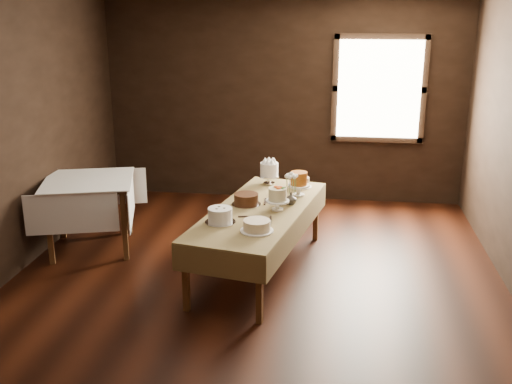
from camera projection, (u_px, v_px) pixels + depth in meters
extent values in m
cube|color=black|center=(253.00, 289.00, 5.94)|extent=(5.00, 6.00, 0.01)
cube|color=black|center=(283.00, 101.00, 8.35)|extent=(5.00, 0.02, 2.80)
cube|color=black|center=(159.00, 309.00, 2.68)|extent=(5.00, 0.02, 2.80)
cube|color=#FFEABF|center=(379.00, 89.00, 8.07)|extent=(1.10, 0.05, 1.30)
cube|color=#4A2E17|center=(186.00, 280.00, 5.44)|extent=(0.06, 0.06, 0.62)
cube|color=#4A2E17|center=(259.00, 209.00, 7.31)|extent=(0.06, 0.06, 0.62)
cube|color=#4A2E17|center=(260.00, 291.00, 5.22)|extent=(0.06, 0.06, 0.62)
cube|color=#4A2E17|center=(316.00, 216.00, 7.09)|extent=(0.06, 0.06, 0.62)
cube|color=#4A2E17|center=(259.00, 212.00, 6.16)|extent=(1.23, 2.30, 0.04)
cube|color=olive|center=(259.00, 209.00, 6.15)|extent=(1.30, 2.37, 0.01)
cube|color=#4A2E17|center=(49.00, 231.00, 6.41)|extent=(0.07, 0.07, 0.77)
cube|color=#4A2E17|center=(61.00, 207.00, 7.15)|extent=(0.07, 0.07, 0.77)
cube|color=#4A2E17|center=(124.00, 227.00, 6.52)|extent=(0.07, 0.07, 0.77)
cube|color=#4A2E17|center=(128.00, 204.00, 7.26)|extent=(0.07, 0.07, 0.77)
cube|color=#4A2E17|center=(88.00, 182.00, 6.71)|extent=(1.10, 1.10, 0.04)
cube|color=white|center=(88.00, 180.00, 6.71)|extent=(1.20, 1.20, 0.01)
cylinder|color=silver|center=(269.00, 179.00, 6.98)|extent=(0.25, 0.25, 0.12)
cylinder|color=white|center=(269.00, 168.00, 6.94)|extent=(0.23, 0.23, 0.15)
cylinder|color=white|center=(301.00, 187.00, 6.88)|extent=(0.25, 0.25, 0.01)
cylinder|color=#D0B18B|center=(301.00, 182.00, 6.86)|extent=(0.22, 0.22, 0.11)
cylinder|color=white|center=(299.00, 190.00, 6.55)|extent=(0.24, 0.24, 0.14)
cylinder|color=#B45B19|center=(299.00, 177.00, 6.51)|extent=(0.23, 0.23, 0.14)
cylinder|color=silver|center=(246.00, 204.00, 6.27)|extent=(0.31, 0.31, 0.01)
cylinder|color=#371A0B|center=(246.00, 199.00, 6.25)|extent=(0.26, 0.26, 0.11)
cylinder|color=white|center=(277.00, 205.00, 6.10)|extent=(0.24, 0.24, 0.12)
cylinder|color=beige|center=(278.00, 193.00, 6.06)|extent=(0.24, 0.24, 0.13)
cylinder|color=silver|center=(220.00, 222.00, 5.76)|extent=(0.30, 0.30, 0.01)
cylinder|color=white|center=(220.00, 215.00, 5.73)|extent=(0.33, 0.33, 0.14)
cylinder|color=white|center=(257.00, 231.00, 5.54)|extent=(0.31, 0.31, 0.01)
cylinder|color=beige|center=(257.00, 225.00, 5.53)|extent=(0.28, 0.28, 0.10)
cube|color=silver|center=(255.00, 217.00, 5.92)|extent=(0.24, 0.07, 0.01)
cube|color=silver|center=(270.00, 222.00, 5.76)|extent=(0.05, 0.24, 0.01)
cube|color=silver|center=(265.00, 200.00, 6.41)|extent=(0.04, 0.24, 0.01)
cube|color=silver|center=(290.00, 202.00, 6.34)|extent=(0.18, 0.19, 0.01)
cube|color=silver|center=(227.00, 213.00, 6.02)|extent=(0.21, 0.16, 0.01)
imported|color=#2D2823|center=(291.00, 198.00, 6.27)|extent=(0.13, 0.13, 0.13)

